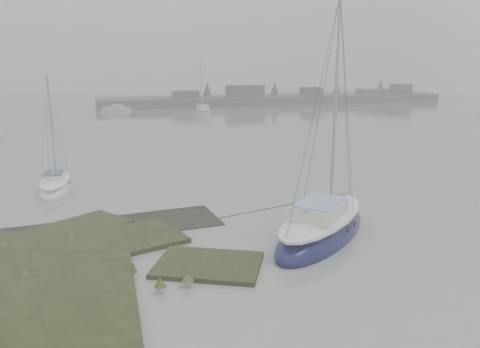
# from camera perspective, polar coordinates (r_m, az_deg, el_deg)

# --- Properties ---
(ground) EXTENTS (160.00, 160.00, 0.00)m
(ground) POSITION_cam_1_polar(r_m,az_deg,el_deg) (45.54, -12.62, 4.45)
(ground) COLOR slate
(ground) RESTS_ON ground
(far_shoreline) EXTENTS (60.00, 8.00, 4.15)m
(far_shoreline) POSITION_cam_1_polar(r_m,az_deg,el_deg) (82.49, 5.04, 9.13)
(far_shoreline) COLOR #4C4F51
(far_shoreline) RESTS_ON ground
(sailboat_main) EXTENTS (6.78, 6.57, 10.04)m
(sailboat_main) POSITION_cam_1_polar(r_m,az_deg,el_deg) (19.01, 9.92, -6.67)
(sailboat_main) COLOR #0D0F3A
(sailboat_main) RESTS_ON ground
(sailboat_white) EXTENTS (1.70, 4.80, 6.71)m
(sailboat_white) POSITION_cam_1_polar(r_m,az_deg,el_deg) (27.45, -21.58, -1.42)
(sailboat_white) COLOR silver
(sailboat_white) RESTS_ON ground
(sailboat_far_b) EXTENTS (2.18, 5.64, 7.80)m
(sailboat_far_b) POSITION_cam_1_polar(r_m,az_deg,el_deg) (65.61, -4.54, 7.55)
(sailboat_far_b) COLOR silver
(sailboat_far_b) RESTS_ON ground
(sailboat_far_c) EXTENTS (4.50, 1.57, 6.30)m
(sailboat_far_c) POSITION_cam_1_polar(r_m,az_deg,el_deg) (71.08, -14.85, 7.56)
(sailboat_far_c) COLOR #A9ACB2
(sailboat_far_c) RESTS_ON ground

